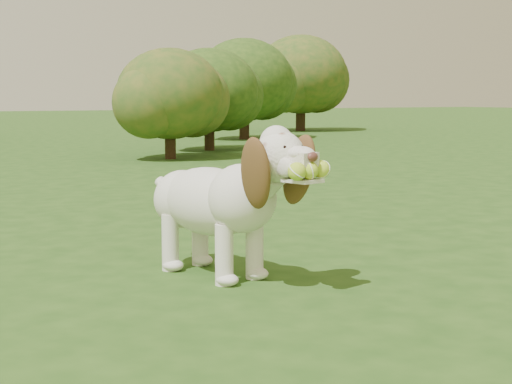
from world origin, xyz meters
TOP-DOWN VIEW (x-y plane):
  - ground at (0.00, 0.00)m, footprint 80.00×80.00m
  - dog at (0.44, 0.41)m, footprint 0.53×1.09m
  - shrub_h at (8.77, 12.93)m, footprint 2.16×2.16m
  - shrub_f at (5.94, 10.46)m, footprint 1.84×1.84m
  - shrub_c at (2.87, 6.80)m, footprint 1.40×1.40m
  - shrub_d at (4.04, 8.04)m, footprint 1.49×1.49m

SIDE VIEW (x-z plane):
  - ground at x=0.00m, z-range 0.00..0.00m
  - dog at x=0.44m, z-range 0.02..0.73m
  - shrub_c at x=2.87m, z-range 0.13..1.58m
  - shrub_d at x=4.04m, z-range 0.14..1.68m
  - shrub_f at x=5.94m, z-range 0.17..2.08m
  - shrub_h at x=8.77m, z-range 0.20..2.44m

